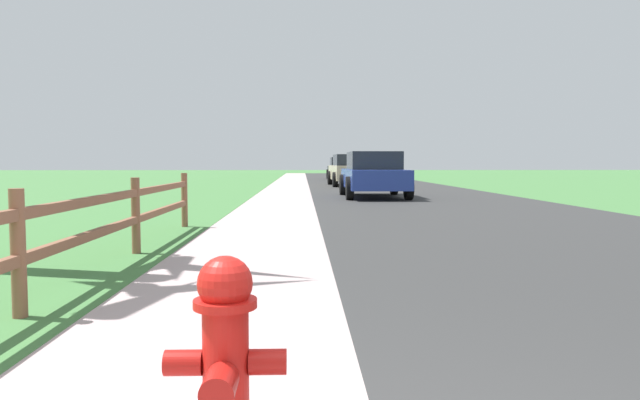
# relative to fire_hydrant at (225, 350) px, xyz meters

# --- Properties ---
(ground_plane) EXTENTS (120.00, 120.00, 0.00)m
(ground_plane) POSITION_rel_fire_hydrant_xyz_m (0.64, 24.12, -0.41)
(ground_plane) COLOR #40733B
(road_asphalt) EXTENTS (7.00, 66.00, 0.01)m
(road_asphalt) POSITION_rel_fire_hydrant_xyz_m (4.14, 26.12, -0.41)
(road_asphalt) COLOR #2F2F2F
(road_asphalt) RESTS_ON ground
(curb_concrete) EXTENTS (6.00, 66.00, 0.01)m
(curb_concrete) POSITION_rel_fire_hydrant_xyz_m (-2.36, 26.12, -0.41)
(curb_concrete) COLOR #AF9998
(curb_concrete) RESTS_ON ground
(grass_verge) EXTENTS (5.00, 66.00, 0.00)m
(grass_verge) POSITION_rel_fire_hydrant_xyz_m (-3.86, 26.12, -0.41)
(grass_verge) COLOR #40733B
(grass_verge) RESTS_ON ground
(fire_hydrant) EXTENTS (0.50, 0.42, 0.80)m
(fire_hydrant) POSITION_rel_fire_hydrant_xyz_m (0.00, 0.00, 0.00)
(fire_hydrant) COLOR red
(fire_hydrant) RESTS_ON ground
(rail_fence) EXTENTS (0.11, 9.39, 0.98)m
(rail_fence) POSITION_rel_fire_hydrant_xyz_m (-1.82, 3.60, 0.17)
(rail_fence) COLOR brown
(rail_fence) RESTS_ON ground
(parked_suv_blue) EXTENTS (2.08, 4.61, 1.52)m
(parked_suv_blue) POSITION_rel_fire_hydrant_xyz_m (2.71, 17.14, 0.36)
(parked_suv_blue) COLOR navy
(parked_suv_blue) RESTS_ON ground
(parked_car_beige) EXTENTS (2.24, 4.98, 1.56)m
(parked_car_beige) POSITION_rel_fire_hydrant_xyz_m (2.77, 26.65, 0.38)
(parked_car_beige) COLOR #C6B793
(parked_car_beige) RESTS_ON ground
(parked_car_black) EXTENTS (2.20, 4.71, 1.51)m
(parked_car_black) POSITION_rel_fire_hydrant_xyz_m (3.15, 37.66, 0.33)
(parked_car_black) COLOR black
(parked_car_black) RESTS_ON ground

